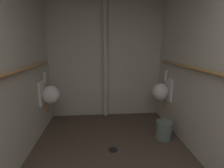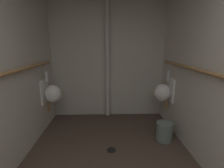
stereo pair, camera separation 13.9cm
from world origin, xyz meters
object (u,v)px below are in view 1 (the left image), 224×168
floor_drain (113,150)px  urinal_right_mid (161,91)px  waste_bin (164,130)px  standpipe_back_wall (105,55)px  urinal_left_mid (50,94)px

floor_drain → urinal_right_mid: bearing=37.1°
urinal_right_mid → waste_bin: (-0.13, -0.52, -0.53)m
urinal_right_mid → standpipe_back_wall: bearing=156.4°
floor_drain → waste_bin: waste_bin is taller
floor_drain → standpipe_back_wall: bearing=92.4°
standpipe_back_wall → waste_bin: standpipe_back_wall is taller
urinal_left_mid → urinal_right_mid: same height
urinal_right_mid → floor_drain: (-1.01, -0.77, -0.68)m
standpipe_back_wall → floor_drain: bearing=-87.6°
urinal_left_mid → standpipe_back_wall: standpipe_back_wall is taller
floor_drain → urinal_left_mid: bearing=145.5°
standpipe_back_wall → floor_drain: 1.84m
waste_bin → floor_drain: bearing=-164.6°
urinal_right_mid → waste_bin: 0.75m
urinal_left_mid → urinal_right_mid: bearing=0.5°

